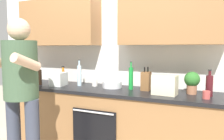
# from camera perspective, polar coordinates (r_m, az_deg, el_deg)

# --- Properties ---
(back_wall_unit) EXTENTS (4.00, 0.38, 2.50)m
(back_wall_unit) POSITION_cam_1_polar(r_m,az_deg,el_deg) (3.03, 0.00, 7.43)
(back_wall_unit) COLOR silver
(back_wall_unit) RESTS_ON ground
(counter) EXTENTS (2.84, 0.67, 0.90)m
(counter) POSITION_cam_1_polar(r_m,az_deg,el_deg) (2.94, -2.19, -13.35)
(counter) COLOR olive
(counter) RESTS_ON ground
(person_standing) EXTENTS (0.49, 0.45, 1.71)m
(person_standing) POSITION_cam_1_polar(r_m,az_deg,el_deg) (2.43, -22.47, -4.23)
(person_standing) COLOR #383D4C
(person_standing) RESTS_ON ground
(bottle_juice) EXTENTS (0.07, 0.07, 0.25)m
(bottle_juice) POSITION_cam_1_polar(r_m,az_deg,el_deg) (3.34, -12.49, -1.56)
(bottle_juice) COLOR orange
(bottle_juice) RESTS_ON counter
(bottle_wine) EXTENTS (0.07, 0.07, 0.29)m
(bottle_wine) POSITION_cam_1_polar(r_m,az_deg,el_deg) (2.56, 23.84, -3.62)
(bottle_wine) COLOR #471419
(bottle_wine) RESTS_ON counter
(bottle_hotsauce) EXTENTS (0.06, 0.06, 0.31)m
(bottle_hotsauce) POSITION_cam_1_polar(r_m,az_deg,el_deg) (3.42, -21.90, -1.15)
(bottle_hotsauce) COLOR red
(bottle_hotsauce) RESTS_ON counter
(bottle_soy) EXTENTS (0.07, 0.07, 0.27)m
(bottle_soy) POSITION_cam_1_polar(r_m,az_deg,el_deg) (3.25, -18.28, -1.61)
(bottle_soy) COLOR black
(bottle_soy) RESTS_ON counter
(bottle_syrup) EXTENTS (0.06, 0.06, 0.24)m
(bottle_syrup) POSITION_cam_1_polar(r_m,az_deg,el_deg) (3.32, -19.84, -1.87)
(bottle_syrup) COLOR #8C4C14
(bottle_syrup) RESTS_ON counter
(bottle_water) EXTENTS (0.06, 0.06, 0.36)m
(bottle_water) POSITION_cam_1_polar(r_m,az_deg,el_deg) (3.03, -8.43, -1.30)
(bottle_water) COLOR silver
(bottle_water) RESTS_ON counter
(bottle_soda) EXTENTS (0.05, 0.05, 0.35)m
(bottle_soda) POSITION_cam_1_polar(r_m,az_deg,el_deg) (2.74, 4.90, -2.08)
(bottle_soda) COLOR #198C33
(bottle_soda) RESTS_ON counter
(cup_coffee) EXTENTS (0.07, 0.07, 0.10)m
(cup_coffee) POSITION_cam_1_polar(r_m,az_deg,el_deg) (2.99, -4.47, -3.18)
(cup_coffee) COLOR white
(cup_coffee) RESTS_ON counter
(cup_ceramic) EXTENTS (0.07, 0.07, 0.08)m
(cup_ceramic) POSITION_cam_1_polar(r_m,az_deg,el_deg) (2.44, 23.17, -5.92)
(cup_ceramic) COLOR #BF4C47
(cup_ceramic) RESTS_ON counter
(mixing_bowl) EXTENTS (0.25, 0.25, 0.08)m
(mixing_bowl) POSITION_cam_1_polar(r_m,az_deg,el_deg) (2.86, 0.04, -3.76)
(mixing_bowl) COLOR silver
(mixing_bowl) RESTS_ON counter
(knife_block) EXTENTS (0.10, 0.14, 0.28)m
(knife_block) POSITION_cam_1_polar(r_m,az_deg,el_deg) (2.72, 8.78, -2.81)
(knife_block) COLOR brown
(knife_block) RESTS_ON counter
(potted_herb) EXTENTS (0.17, 0.17, 0.25)m
(potted_herb) POSITION_cam_1_polar(r_m,az_deg,el_deg) (2.62, 19.94, -2.74)
(potted_herb) COLOR #9E6647
(potted_herb) RESTS_ON counter
(grocery_bag_rice) EXTENTS (0.28, 0.19, 0.22)m
(grocery_bag_rice) POSITION_cam_1_polar(r_m,az_deg,el_deg) (2.50, 13.47, -3.74)
(grocery_bag_rice) COLOR beige
(grocery_bag_rice) RESTS_ON counter
(grocery_bag_produce) EXTENTS (0.20, 0.24, 0.18)m
(grocery_bag_produce) POSITION_cam_1_polar(r_m,az_deg,el_deg) (3.10, -13.62, -2.30)
(grocery_bag_produce) COLOR silver
(grocery_bag_produce) RESTS_ON counter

